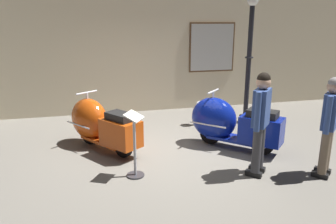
# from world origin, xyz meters

# --- Properties ---
(ground_plane) EXTENTS (60.00, 60.00, 0.00)m
(ground_plane) POSITION_xyz_m (0.00, 0.00, 0.00)
(ground_plane) COLOR slate
(showroom_back_wall) EXTENTS (18.00, 0.63, 3.98)m
(showroom_back_wall) POSITION_xyz_m (-0.14, 3.25, 1.99)
(showroom_back_wall) COLOR beige
(showroom_back_wall) RESTS_ON ground
(scooter_0) EXTENTS (1.39, 1.70, 1.06)m
(scooter_0) POSITION_xyz_m (-1.15, 0.71, 0.48)
(scooter_0) COLOR black
(scooter_0) RESTS_ON ground
(scooter_1) EXTENTS (1.59, 1.61, 1.08)m
(scooter_1) POSITION_xyz_m (1.24, 0.16, 0.49)
(scooter_1) COLOR black
(scooter_1) RESTS_ON ground
(lamppost) EXTENTS (0.28, 0.28, 2.92)m
(lamppost) POSITION_xyz_m (2.32, 1.53, 1.47)
(lamppost) COLOR black
(lamppost) RESTS_ON ground
(visitor_0) EXTENTS (0.42, 0.43, 1.63)m
(visitor_0) POSITION_xyz_m (1.23, -1.04, 0.94)
(visitor_0) COLOR black
(visitor_0) RESTS_ON ground
(visitor_1) EXTENTS (0.42, 0.40, 1.57)m
(visitor_1) POSITION_xyz_m (2.22, -1.34, 0.91)
(visitor_1) COLOR black
(visitor_1) RESTS_ON ground
(info_stanchion) EXTENTS (0.36, 0.39, 1.04)m
(info_stanchion) POSITION_xyz_m (-0.65, -0.66, 0.43)
(info_stanchion) COLOR #333338
(info_stanchion) RESTS_ON ground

